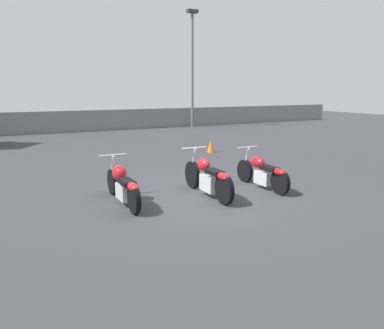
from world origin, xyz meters
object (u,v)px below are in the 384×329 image
object	(u,v)px
motorcycle_slot_1	(208,178)
motorcycle_slot_2	(263,173)
motorcycle_slot_0	(123,185)
traffic_cone_near	(211,146)
light_pole_right	(192,59)

from	to	relation	value
motorcycle_slot_1	motorcycle_slot_2	distance (m)	1.53
motorcycle_slot_0	traffic_cone_near	xyz separation A→B (m)	(5.12, 4.82, -0.16)
motorcycle_slot_0	motorcycle_slot_2	xyz separation A→B (m)	(3.42, -0.40, -0.02)
motorcycle_slot_2	traffic_cone_near	bearing A→B (deg)	73.23
traffic_cone_near	motorcycle_slot_1	bearing A→B (deg)	-121.98
light_pole_right	traffic_cone_near	distance (m)	10.84
motorcycle_slot_0	motorcycle_slot_2	distance (m)	3.44
motorcycle_slot_0	traffic_cone_near	size ratio (longest dim) A/B	4.29
light_pole_right	traffic_cone_near	size ratio (longest dim) A/B	14.40
light_pole_right	motorcycle_slot_1	size ratio (longest dim) A/B	3.29
motorcycle_slot_2	motorcycle_slot_0	bearing A→B (deg)	174.51
light_pole_right	motorcycle_slot_0	size ratio (longest dim) A/B	3.36
motorcycle_slot_2	traffic_cone_near	world-z (taller)	motorcycle_slot_2
motorcycle_slot_0	traffic_cone_near	world-z (taller)	motorcycle_slot_0
traffic_cone_near	motorcycle_slot_0	bearing A→B (deg)	-136.72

